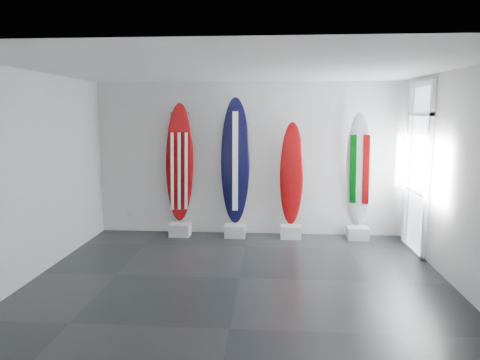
# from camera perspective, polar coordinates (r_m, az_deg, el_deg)

# --- Properties ---
(floor) EXTENTS (6.00, 6.00, 0.00)m
(floor) POSITION_cam_1_polar(r_m,az_deg,el_deg) (6.60, -0.06, -12.59)
(floor) COLOR black
(floor) RESTS_ON ground
(ceiling) EXTENTS (6.00, 6.00, 0.00)m
(ceiling) POSITION_cam_1_polar(r_m,az_deg,el_deg) (6.19, -0.07, 14.28)
(ceiling) COLOR white
(ceiling) RESTS_ON wall_back
(wall_back) EXTENTS (6.00, 0.00, 6.00)m
(wall_back) POSITION_cam_1_polar(r_m,az_deg,el_deg) (8.70, 1.12, 2.72)
(wall_back) COLOR white
(wall_back) RESTS_ON ground
(wall_front) EXTENTS (6.00, 0.00, 6.00)m
(wall_front) POSITION_cam_1_polar(r_m,az_deg,el_deg) (3.78, -2.82, -4.94)
(wall_front) COLOR white
(wall_front) RESTS_ON ground
(wall_left) EXTENTS (0.00, 5.00, 5.00)m
(wall_left) POSITION_cam_1_polar(r_m,az_deg,el_deg) (7.10, -25.00, 0.61)
(wall_left) COLOR white
(wall_left) RESTS_ON ground
(wall_right) EXTENTS (0.00, 5.00, 5.00)m
(wall_right) POSITION_cam_1_polar(r_m,az_deg,el_deg) (6.71, 26.40, 0.11)
(wall_right) COLOR white
(wall_right) RESTS_ON ground
(display_block_usa) EXTENTS (0.40, 0.30, 0.24)m
(display_block_usa) POSITION_cam_1_polar(r_m,az_deg,el_deg) (8.81, -7.77, -6.42)
(display_block_usa) COLOR silver
(display_block_usa) RESTS_ON floor
(surfboard_usa) EXTENTS (0.65, 0.59, 2.36)m
(surfboard_usa) POSITION_cam_1_polar(r_m,az_deg,el_deg) (8.66, -7.81, 2.05)
(surfboard_usa) COLOR maroon
(surfboard_usa) RESTS_ON display_block_usa
(display_block_navy) EXTENTS (0.40, 0.30, 0.24)m
(display_block_navy) POSITION_cam_1_polar(r_m,az_deg,el_deg) (8.65, -0.64, -6.62)
(display_block_navy) COLOR silver
(display_block_navy) RESTS_ON floor
(surfboard_navy) EXTENTS (0.58, 0.29, 2.46)m
(surfboard_navy) POSITION_cam_1_polar(r_m,az_deg,el_deg) (8.50, -0.60, 2.37)
(surfboard_navy) COLOR black
(surfboard_navy) RESTS_ON display_block_navy
(display_block_swiss) EXTENTS (0.40, 0.30, 0.24)m
(display_block_swiss) POSITION_cam_1_polar(r_m,az_deg,el_deg) (8.63, 6.61, -6.71)
(display_block_swiss) COLOR silver
(display_block_swiss) RESTS_ON floor
(surfboard_swiss) EXTENTS (0.46, 0.17, 2.00)m
(surfboard_swiss) POSITION_cam_1_polar(r_m,az_deg,el_deg) (8.51, 6.71, 0.76)
(surfboard_swiss) COLOR maroon
(surfboard_swiss) RESTS_ON display_block_swiss
(display_block_italy) EXTENTS (0.40, 0.30, 0.24)m
(display_block_italy) POSITION_cam_1_polar(r_m,az_deg,el_deg) (8.79, 15.00, -6.68)
(display_block_italy) COLOR silver
(display_block_italy) RESTS_ON floor
(surfboard_italy) EXTENTS (0.60, 0.55, 2.19)m
(surfboard_italy) POSITION_cam_1_polar(r_m,az_deg,el_deg) (8.65, 15.18, 1.26)
(surfboard_italy) COLOR white
(surfboard_italy) RESTS_ON display_block_italy
(wall_outlet) EXTENTS (0.09, 0.02, 0.13)m
(wall_outlet) POSITION_cam_1_polar(r_m,az_deg,el_deg) (9.32, -14.17, -4.32)
(wall_outlet) COLOR silver
(wall_outlet) RESTS_ON wall_back
(glass_door) EXTENTS (0.12, 1.16, 2.85)m
(glass_door) POSITION_cam_1_polar(r_m,az_deg,el_deg) (8.15, 22.08, 1.17)
(glass_door) COLOR white
(glass_door) RESTS_ON floor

